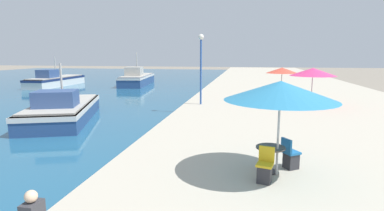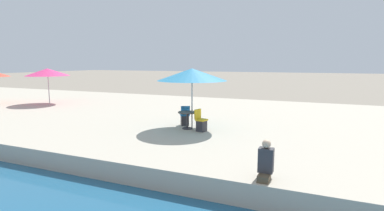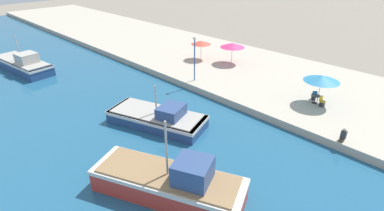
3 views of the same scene
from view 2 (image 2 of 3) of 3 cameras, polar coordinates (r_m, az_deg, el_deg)
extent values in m
cylinder|color=#B7B7B7|center=(12.82, 0.00, 0.48)|extent=(0.06, 0.06, 2.22)
cone|color=teal|center=(12.71, 0.00, 5.92)|extent=(2.97, 2.97, 0.52)
cylinder|color=#B7B7B7|center=(22.84, -25.63, 2.91)|extent=(0.06, 0.06, 2.07)
cone|color=#E5387A|center=(22.78, -25.81, 5.75)|extent=(2.88, 2.88, 0.50)
cylinder|color=#333338|center=(12.91, -0.88, -4.37)|extent=(0.44, 0.44, 0.04)
cylinder|color=#333338|center=(12.85, -0.89, -2.94)|extent=(0.08, 0.08, 0.70)
cylinder|color=#4C4742|center=(12.78, -0.89, -1.31)|extent=(0.80, 0.80, 0.04)
cube|color=#2D2D33|center=(12.43, 1.83, -3.91)|extent=(0.41, 0.41, 0.45)
cube|color=gold|center=(12.38, 1.84, -2.76)|extent=(0.49, 0.49, 0.06)
cube|color=gold|center=(12.45, 1.09, -1.61)|extent=(0.40, 0.16, 0.40)
cube|color=#2D2D33|center=(13.60, -1.39, -2.85)|extent=(0.47, 0.47, 0.45)
cube|color=#1E66A3|center=(13.55, -1.39, -1.79)|extent=(0.55, 0.55, 0.06)
cube|color=#1E66A3|center=(13.32, -1.27, -0.96)|extent=(0.27, 0.37, 0.40)
cube|color=brown|center=(7.62, 13.54, -13.25)|extent=(0.40, 0.28, 0.16)
cube|color=#38383D|center=(7.68, 13.90, -10.06)|extent=(0.26, 0.36, 0.60)
sphere|color=beige|center=(7.56, 14.01, -7.10)|extent=(0.22, 0.22, 0.22)
camera|label=1|loc=(11.21, 39.70, 8.53)|focal=28.00mm
camera|label=3|loc=(15.97, -174.53, 25.25)|focal=28.00mm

